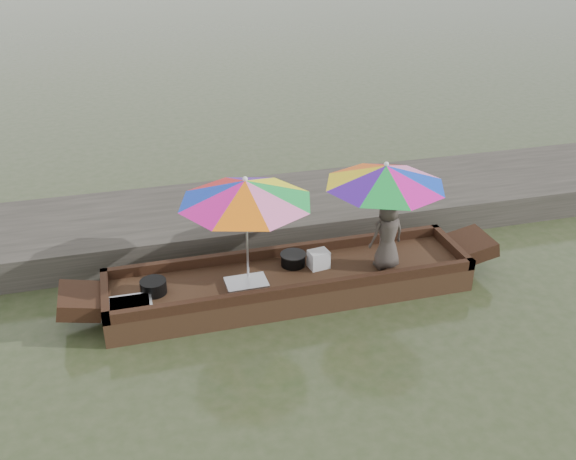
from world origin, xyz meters
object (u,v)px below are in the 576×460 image
object	(u,v)px
umbrella_bow	(247,230)
boat_hull	(290,284)
vendor	(387,234)
umbrella_stern	(383,214)
cooking_pot	(153,287)
tray_scallop	(246,283)
tray_crayfish	(130,305)
charcoal_grill	(293,260)
supply_bag	(319,259)

from	to	relation	value
umbrella_bow	boat_hull	bearing A→B (deg)	0.00
vendor	umbrella_stern	world-z (taller)	umbrella_stern
boat_hull	vendor	world-z (taller)	vendor
cooking_pot	tray_scallop	bearing A→B (deg)	-6.59
vendor	umbrella_bow	bearing A→B (deg)	-12.95
boat_hull	tray_crayfish	size ratio (longest dim) A/B	9.08
vendor	tray_scallop	bearing A→B (deg)	-9.25
tray_scallop	vendor	distance (m)	2.10
charcoal_grill	umbrella_bow	xyz separation A→B (m)	(-0.72, -0.23, 0.69)
cooking_pot	tray_scallop	distance (m)	1.25
vendor	umbrella_stern	xyz separation A→B (m)	(-0.02, 0.17, 0.25)
boat_hull	tray_crayfish	world-z (taller)	tray_crayfish
tray_scallop	umbrella_stern	bearing A→B (deg)	3.61
charcoal_grill	vendor	distance (m)	1.40
umbrella_bow	cooking_pot	bearing A→B (deg)	179.28
vendor	umbrella_stern	bearing A→B (deg)	-91.78
supply_bag	charcoal_grill	bearing A→B (deg)	154.41
tray_crayfish	umbrella_stern	bearing A→B (deg)	4.29
cooking_pot	umbrella_bow	bearing A→B (deg)	-0.72
supply_bag	tray_scallop	bearing A→B (deg)	-169.70
umbrella_bow	umbrella_stern	distance (m)	1.96
cooking_pot	charcoal_grill	xyz separation A→B (m)	(2.01, 0.22, -0.01)
tray_crayfish	umbrella_bow	bearing A→B (deg)	9.38
charcoal_grill	supply_bag	world-z (taller)	supply_bag
cooking_pot	tray_crayfish	xyz separation A→B (m)	(-0.33, -0.29, -0.05)
vendor	charcoal_grill	bearing A→B (deg)	-25.68
tray_scallop	umbrella_stern	xyz separation A→B (m)	(2.02, 0.13, 0.74)
tray_scallop	charcoal_grill	distance (m)	0.85
supply_bag	umbrella_stern	world-z (taller)	umbrella_stern
boat_hull	umbrella_stern	xyz separation A→B (m)	(1.36, 0.00, 0.95)
tray_crayfish	charcoal_grill	xyz separation A→B (m)	(2.34, 0.50, 0.04)
vendor	umbrella_bow	xyz separation A→B (m)	(-1.98, 0.17, 0.25)
cooking_pot	supply_bag	xyz separation A→B (m)	(2.35, 0.06, 0.04)
vendor	umbrella_bow	distance (m)	2.00
tray_scallop	supply_bag	xyz separation A→B (m)	(1.10, 0.20, 0.10)
tray_crayfish	umbrella_bow	size ratio (longest dim) A/B	0.31
tray_scallop	charcoal_grill	bearing A→B (deg)	25.07
cooking_pot	charcoal_grill	world-z (taller)	cooking_pot
cooking_pot	vendor	xyz separation A→B (m)	(3.28, -0.18, 0.43)
tray_crayfish	tray_scallop	world-z (taller)	tray_crayfish
charcoal_grill	boat_hull	bearing A→B (deg)	-116.11
boat_hull	umbrella_bow	distance (m)	1.12
cooking_pot	umbrella_stern	world-z (taller)	umbrella_stern
tray_scallop	charcoal_grill	world-z (taller)	charcoal_grill
boat_hull	umbrella_stern	bearing A→B (deg)	0.00
tray_crayfish	umbrella_bow	distance (m)	1.80
cooking_pot	umbrella_stern	bearing A→B (deg)	-0.29
boat_hull	charcoal_grill	distance (m)	0.37
cooking_pot	tray_crayfish	bearing A→B (deg)	-139.11
tray_scallop	charcoal_grill	size ratio (longest dim) A/B	1.61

